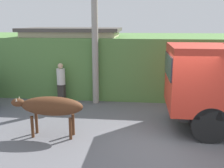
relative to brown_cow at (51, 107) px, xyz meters
name	(u,v)px	position (x,y,z in m)	size (l,w,h in m)	color
ground_plane	(167,143)	(3.44, -0.12, -0.94)	(60.00, 60.00, 0.00)	slate
hillside_embankment	(157,62)	(3.44, 6.54, 0.41)	(32.00, 5.69, 2.70)	#568442
building_backdrop	(73,60)	(-0.64, 5.17, 0.63)	(4.54, 2.70, 3.10)	#C6B793
brown_cow	(51,107)	(0.00, 0.00, 0.00)	(2.20, 0.57, 1.24)	#512D19
pedestrian_on_hill	(61,81)	(-0.72, 3.39, -0.01)	(0.42, 0.42, 1.70)	#38332D
utility_pole	(95,20)	(0.75, 3.47, 2.53)	(0.90, 0.26, 6.74)	#9E998E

